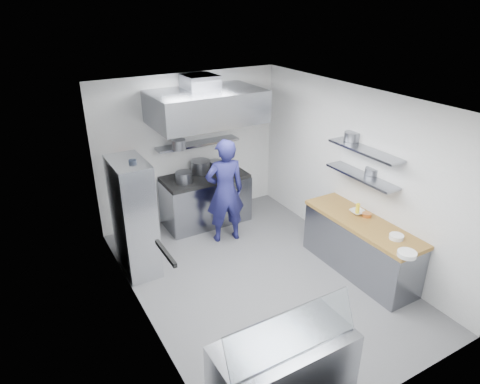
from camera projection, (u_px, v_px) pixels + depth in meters
floor at (259, 278)px, 6.69m from camera, size 5.00×5.00×0.00m
ceiling at (263, 100)px, 5.51m from camera, size 5.00×5.00×0.00m
wall_back at (190, 148)px, 8.07m from camera, size 3.60×2.80×0.02m
wall_front at (400, 294)px, 4.14m from camera, size 3.60×2.80×0.02m
wall_left at (138, 229)px, 5.29m from camera, size 2.80×5.00×0.02m
wall_right at (355, 174)px, 6.92m from camera, size 2.80×5.00×0.02m
gas_range at (206, 200)px, 8.20m from camera, size 1.60×0.80×0.90m
cooktop at (205, 177)px, 8.00m from camera, size 1.57×0.78×0.06m
stock_pot_left at (184, 177)px, 7.67m from camera, size 0.30×0.30×0.20m
stock_pot_mid at (201, 167)px, 8.08m from camera, size 0.37×0.37×0.24m
stock_pot_right at (216, 165)px, 8.28m from camera, size 0.27×0.27×0.16m
over_range_shelf at (198, 144)px, 7.94m from camera, size 1.60×0.30×0.04m
shelf_pot_a at (179, 144)px, 7.55m from camera, size 0.25×0.25×0.18m
extractor_hood at (206, 107)px, 7.28m from camera, size 1.90×1.15×0.55m
hood_duct at (200, 82)px, 7.30m from camera, size 0.55×0.55×0.24m
red_firebox at (125, 160)px, 7.45m from camera, size 0.22×0.10×0.26m
chef at (225, 191)px, 7.39m from camera, size 0.76×0.57×1.88m
wire_rack at (134, 217)px, 6.57m from camera, size 0.50×0.90×1.85m
rack_bin_a at (140, 232)px, 6.42m from camera, size 0.17×0.22×0.19m
rack_bin_b at (128, 192)px, 6.53m from camera, size 0.15×0.19×0.17m
rack_jar at (133, 166)px, 6.14m from camera, size 0.11×0.11×0.18m
knife_strip at (166, 253)px, 4.53m from camera, size 0.04×0.55×0.05m
prep_counter_base at (360, 248)px, 6.71m from camera, size 0.62×2.00×0.84m
prep_counter_top at (363, 223)px, 6.53m from camera, size 0.65×2.04×0.06m
plate_stack_a at (407, 254)px, 5.63m from camera, size 0.25×0.25×0.06m
plate_stack_b at (396, 237)px, 6.03m from camera, size 0.20×0.20×0.06m
copper_pan at (367, 215)px, 6.63m from camera, size 0.14×0.14×0.06m
squeeze_bottle at (358, 209)px, 6.68m from camera, size 0.06×0.06×0.18m
mixing_bowl at (357, 212)px, 6.73m from camera, size 0.24×0.24×0.06m
wall_shelf_lower at (361, 176)px, 6.57m from camera, size 0.30×1.30×0.04m
wall_shelf_upper at (365, 150)px, 6.39m from camera, size 0.30×1.30×0.04m
shelf_pot_c at (372, 171)px, 6.57m from camera, size 0.22×0.22×0.10m
shelf_pot_d at (352, 136)px, 6.72m from camera, size 0.25×0.25×0.14m
display_case at (283, 372)px, 4.50m from camera, size 1.50×0.70×0.85m
display_glass at (293, 332)px, 4.13m from camera, size 1.47×0.19×0.42m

